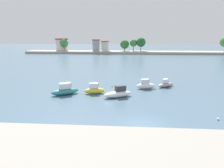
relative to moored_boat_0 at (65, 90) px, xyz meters
name	(u,v)px	position (x,y,z in m)	size (l,w,h in m)	color
ground_plane	(144,125)	(12.19, -10.80, -0.71)	(400.00, 400.00, 0.00)	#476075
seawall_embankment	(154,164)	(12.19, -19.19, 0.39)	(93.61, 6.71, 2.20)	gray
moored_boat_0	(65,90)	(0.00, 0.00, 0.00)	(4.71, 3.78, 1.98)	teal
moored_boat_1	(94,90)	(4.82, 0.89, -0.04)	(3.69, 1.94, 1.85)	yellow
moored_boat_2	(118,93)	(8.90, -0.76, -0.07)	(4.92, 3.47, 1.87)	white
moored_boat_3	(146,85)	(13.81, 4.71, -0.04)	(3.76, 1.84, 1.84)	white
moored_boat_4	(166,84)	(17.80, 6.47, -0.18)	(3.80, 3.24, 1.57)	#9E9EA3
mooring_buoy_1	(112,86)	(7.46, 5.86, -0.56)	(0.30, 0.30, 0.30)	yellow
mooring_buoy_2	(218,119)	(20.99, -8.81, -0.57)	(0.28, 0.28, 0.28)	white
distant_shoreline	(129,49)	(11.31, 78.01, 1.60)	(112.91, 10.76, 9.14)	#9E998C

